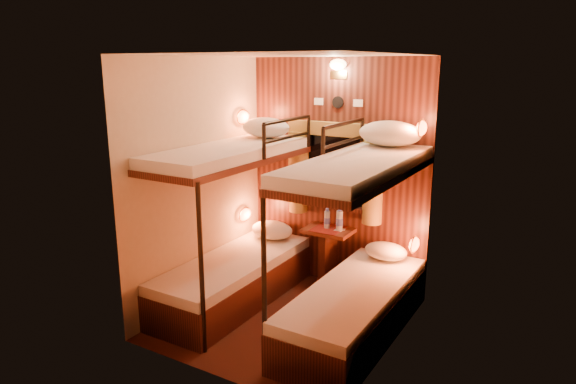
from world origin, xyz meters
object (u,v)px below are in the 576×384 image
Objects in this scene: bunk_left at (234,248)px; bottle_left at (327,220)px; bottle_right at (339,221)px; bunk_right at (355,275)px; table at (328,250)px.

bunk_left is 8.70× the size of bottle_left.
bottle_right is at bearing 45.59° from bunk_left.
bunk_left is 1.30m from bunk_right.
bunk_left reaches higher than table.
bunk_right reaches higher than table.
table is at bearing -177.30° from bottle_right.
bunk_right is at bearing 0.00° from bunk_left.
bottle_left is 0.14m from bottle_right.
bunk_right is 1.05m from bottle_left.
bunk_right is 0.97m from bottle_right.
table is at bearing 129.67° from bunk_right.
table is 2.64× the size of bottle_right.
bunk_left is 1.03m from bottle_left.
bottle_left is at bearing 130.18° from bunk_right.
bottle_left is (0.63, 0.79, 0.19)m from bunk_left.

